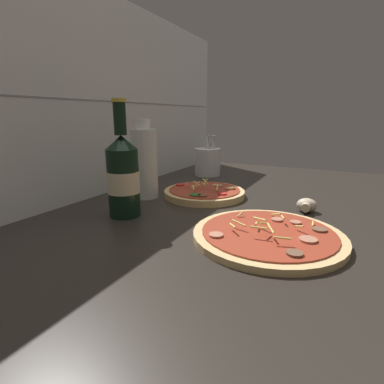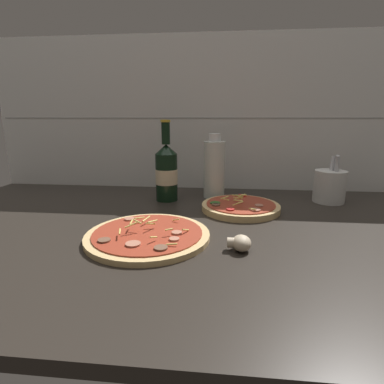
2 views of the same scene
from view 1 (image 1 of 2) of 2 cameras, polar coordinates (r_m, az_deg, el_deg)
counter_slab at (r=69.63cm, az=8.98°, el=-6.51°), size 160.00×90.00×2.50cm
tile_backsplash at (r=90.17cm, az=-20.02°, el=16.19°), size 160.00×1.13×60.00cm
pizza_near at (r=60.70cm, az=14.28°, el=-7.94°), size 29.16×29.16×4.40cm
pizza_far at (r=88.83cm, az=2.37°, el=-0.14°), size 23.72×23.72×5.20cm
beer_bottle at (r=71.59cm, az=-12.99°, el=3.18°), size 7.49×7.49×26.99cm
oil_bottle at (r=87.22cm, az=-9.02°, el=5.59°), size 7.39×7.39×22.37cm
mushroom_left at (r=79.70cm, az=21.01°, el=-2.38°), size 5.10×4.86×3.40cm
utensil_crock at (r=119.83cm, az=3.01°, el=5.82°), size 10.14×10.14×15.87cm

